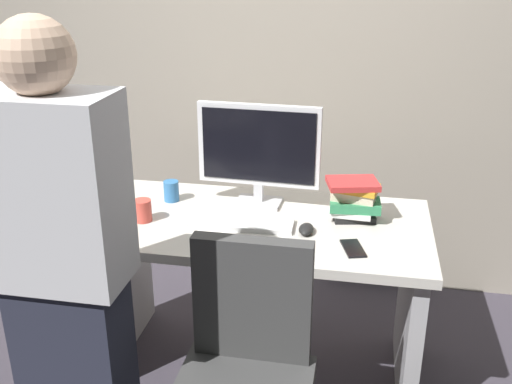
{
  "coord_description": "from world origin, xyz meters",
  "views": [
    {
      "loc": [
        0.42,
        -2.22,
        1.78
      ],
      "look_at": [
        0.0,
        -0.05,
        0.89
      ],
      "focal_mm": 41.44,
      "sensor_mm": 36.0,
      "label": 1
    }
  ],
  "objects_px": {
    "keyboard": "(241,224)",
    "cup_by_monitor": "(171,191)",
    "book_stack": "(354,199)",
    "cup_near_keyboard": "(143,210)",
    "person_at_desk": "(66,281)",
    "cell_phone": "(353,248)",
    "mouse": "(306,229)",
    "desk": "(258,269)",
    "monitor": "(259,149)"
  },
  "relations": [
    {
      "from": "person_at_desk",
      "to": "mouse",
      "type": "xyz_separation_m",
      "value": [
        0.67,
        0.69,
        -0.08
      ]
    },
    {
      "from": "monitor",
      "to": "cup_near_keyboard",
      "type": "xyz_separation_m",
      "value": [
        -0.44,
        -0.27,
        -0.21
      ]
    },
    {
      "from": "desk",
      "to": "cup_by_monitor",
      "type": "bearing_deg",
      "value": 161.44
    },
    {
      "from": "person_at_desk",
      "to": "cell_phone",
      "type": "bearing_deg",
      "value": 34.01
    },
    {
      "from": "mouse",
      "to": "cup_by_monitor",
      "type": "height_order",
      "value": "cup_by_monitor"
    },
    {
      "from": "desk",
      "to": "cup_by_monitor",
      "type": "distance_m",
      "value": 0.53
    },
    {
      "from": "mouse",
      "to": "cell_phone",
      "type": "bearing_deg",
      "value": -29.79
    },
    {
      "from": "keyboard",
      "to": "cup_by_monitor",
      "type": "bearing_deg",
      "value": 148.39
    },
    {
      "from": "desk",
      "to": "keyboard",
      "type": "xyz_separation_m",
      "value": [
        -0.06,
        -0.06,
        0.24
      ]
    },
    {
      "from": "monitor",
      "to": "cup_by_monitor",
      "type": "relative_size",
      "value": 5.81
    },
    {
      "from": "monitor",
      "to": "book_stack",
      "type": "height_order",
      "value": "monitor"
    },
    {
      "from": "keyboard",
      "to": "cup_by_monitor",
      "type": "height_order",
      "value": "cup_by_monitor"
    },
    {
      "from": "person_at_desk",
      "to": "monitor",
      "type": "xyz_separation_m",
      "value": [
        0.43,
        0.95,
        0.16
      ]
    },
    {
      "from": "monitor",
      "to": "cup_by_monitor",
      "type": "height_order",
      "value": "monitor"
    },
    {
      "from": "monitor",
      "to": "keyboard",
      "type": "bearing_deg",
      "value": -96.6
    },
    {
      "from": "monitor",
      "to": "cup_near_keyboard",
      "type": "distance_m",
      "value": 0.56
    },
    {
      "from": "person_at_desk",
      "to": "book_stack",
      "type": "relative_size",
      "value": 6.82
    },
    {
      "from": "monitor",
      "to": "cup_by_monitor",
      "type": "xyz_separation_m",
      "value": [
        -0.4,
        -0.03,
        -0.21
      ]
    },
    {
      "from": "monitor",
      "to": "mouse",
      "type": "relative_size",
      "value": 5.41
    },
    {
      "from": "mouse",
      "to": "cup_by_monitor",
      "type": "relative_size",
      "value": 1.07
    },
    {
      "from": "desk",
      "to": "mouse",
      "type": "distance_m",
      "value": 0.33
    },
    {
      "from": "desk",
      "to": "cup_near_keyboard",
      "type": "relative_size",
      "value": 15.34
    },
    {
      "from": "monitor",
      "to": "cup_near_keyboard",
      "type": "bearing_deg",
      "value": -148.8
    },
    {
      "from": "cup_near_keyboard",
      "to": "book_stack",
      "type": "bearing_deg",
      "value": 11.86
    },
    {
      "from": "mouse",
      "to": "keyboard",
      "type": "bearing_deg",
      "value": 176.43
    },
    {
      "from": "cup_by_monitor",
      "to": "cell_phone",
      "type": "bearing_deg",
      "value": -21.84
    },
    {
      "from": "desk",
      "to": "person_at_desk",
      "type": "relative_size",
      "value": 0.87
    },
    {
      "from": "cup_near_keyboard",
      "to": "monitor",
      "type": "bearing_deg",
      "value": 31.2
    },
    {
      "from": "person_at_desk",
      "to": "cell_phone",
      "type": "distance_m",
      "value": 1.05
    },
    {
      "from": "cup_by_monitor",
      "to": "cell_phone",
      "type": "relative_size",
      "value": 0.65
    },
    {
      "from": "desk",
      "to": "book_stack",
      "type": "bearing_deg",
      "value": 13.2
    },
    {
      "from": "person_at_desk",
      "to": "cup_by_monitor",
      "type": "relative_size",
      "value": 17.6
    },
    {
      "from": "desk",
      "to": "cell_phone",
      "type": "relative_size",
      "value": 9.94
    },
    {
      "from": "monitor",
      "to": "desk",
      "type": "bearing_deg",
      "value": -79.83
    },
    {
      "from": "cup_by_monitor",
      "to": "book_stack",
      "type": "height_order",
      "value": "book_stack"
    },
    {
      "from": "cup_near_keyboard",
      "to": "cup_by_monitor",
      "type": "height_order",
      "value": "same"
    },
    {
      "from": "monitor",
      "to": "cell_phone",
      "type": "bearing_deg",
      "value": -40.24
    },
    {
      "from": "cup_near_keyboard",
      "to": "cup_by_monitor",
      "type": "relative_size",
      "value": 1.0
    },
    {
      "from": "desk",
      "to": "monitor",
      "type": "relative_size",
      "value": 2.65
    },
    {
      "from": "desk",
      "to": "keyboard",
      "type": "relative_size",
      "value": 3.33
    },
    {
      "from": "desk",
      "to": "cell_phone",
      "type": "xyz_separation_m",
      "value": [
        0.4,
        -0.19,
        0.23
      ]
    },
    {
      "from": "desk",
      "to": "person_at_desk",
      "type": "bearing_deg",
      "value": -120.89
    },
    {
      "from": "desk",
      "to": "person_at_desk",
      "type": "height_order",
      "value": "person_at_desk"
    },
    {
      "from": "cell_phone",
      "to": "mouse",
      "type": "bearing_deg",
      "value": 133.54
    },
    {
      "from": "book_stack",
      "to": "cup_near_keyboard",
      "type": "bearing_deg",
      "value": -168.14
    },
    {
      "from": "cell_phone",
      "to": "monitor",
      "type": "bearing_deg",
      "value": 123.09
    },
    {
      "from": "person_at_desk",
      "to": "cup_near_keyboard",
      "type": "relative_size",
      "value": 17.57
    },
    {
      "from": "keyboard",
      "to": "book_stack",
      "type": "height_order",
      "value": "book_stack"
    },
    {
      "from": "cell_phone",
      "to": "keyboard",
      "type": "bearing_deg",
      "value": 148.05
    },
    {
      "from": "person_at_desk",
      "to": "desk",
      "type": "bearing_deg",
      "value": 59.11
    }
  ]
}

